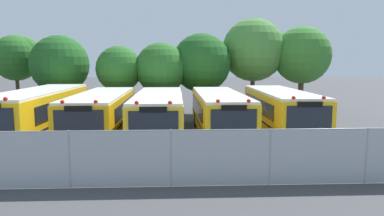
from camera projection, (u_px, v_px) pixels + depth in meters
The scene contains 15 objects.
ground_plane at pixel (161, 137), 19.71m from camera, with size 160.00×160.00×0.00m, color #424244.
school_bus_0 at pixel (39, 112), 19.08m from camera, with size 2.64×10.71×2.77m.
school_bus_1 at pixel (102, 113), 19.53m from camera, with size 2.62×9.83×2.56m.
school_bus_2 at pixel (159, 113), 19.39m from camera, with size 2.58×10.11×2.55m.
school_bus_3 at pixel (219, 112), 19.67m from camera, with size 2.53×9.76×2.57m.
school_bus_4 at pixel (280, 111), 19.82m from camera, with size 2.64×9.41×2.67m.
tree_0 at pixel (18, 57), 28.07m from camera, with size 3.61×3.61×6.25m.
tree_1 at pixel (60, 63), 26.49m from camera, with size 4.35×4.35×6.11m.
tree_2 at pixel (120, 68), 26.51m from camera, with size 3.44×3.44×5.33m.
tree_3 at pixel (160, 67), 26.76m from camera, with size 3.86×3.86×5.58m.
tree_4 at pixel (203, 63), 27.48m from camera, with size 4.57×4.57×6.34m.
tree_5 at pixel (255, 50), 28.88m from camera, with size 5.08×5.08×7.63m.
tree_6 at pixel (300, 54), 28.35m from camera, with size 4.63×4.56×6.96m.
chainlink_fence at pixel (171, 157), 11.67m from camera, with size 19.85×0.07×1.94m.
traffic_cone at pixel (41, 170), 12.80m from camera, with size 0.38×0.38×0.50m, color #EA5914.
Camera 1 is at (0.84, -19.40, 4.12)m, focal length 33.18 mm.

